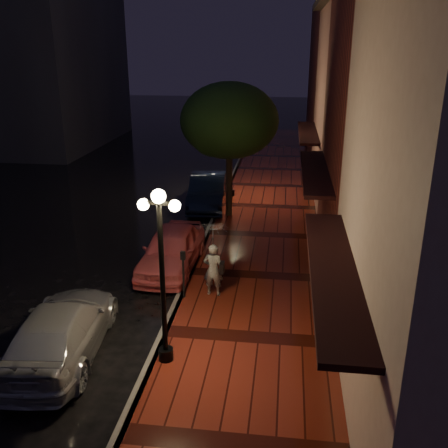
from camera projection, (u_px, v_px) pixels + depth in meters
The scene contains 14 objects.
ground at pixel (191, 275), 16.92m from camera, with size 120.00×120.00×0.00m, color black.
sidewalk at pixel (257, 277), 16.63m from camera, with size 4.50×60.00×0.15m, color #4A160D.
curb at pixel (191, 273), 16.89m from camera, with size 0.25×60.00×0.15m, color #595451.
storefront_mid at pixel (412, 106), 16.07m from camera, with size 5.00×8.00×11.00m, color #511914.
storefront_far at pixel (372, 108), 23.87m from camera, with size 5.00×8.00×9.00m, color #8C5951.
storefront_extra at pixel (350, 82), 33.02m from camera, with size 5.00×12.00×10.00m, color #511914.
streetlamp_near at pixel (162, 268), 11.33m from camera, with size 0.96×0.36×4.31m.
streetlamp_far at pixel (231, 147), 24.38m from camera, with size 0.96×0.36×4.31m.
street_tree at pixel (230, 123), 20.98m from camera, with size 4.16×4.16×5.80m.
pink_car at pixel (172, 249), 17.13m from camera, with size 1.75×4.34×1.48m, color #DF5C60.
navy_car at pixel (208, 191), 23.74m from camera, with size 1.64×4.69×1.54m, color black.
silver_car at pixel (62, 330), 12.38m from camera, with size 1.96×4.83×1.40m, color #919298.
woman_with_umbrella at pixel (213, 248), 14.80m from camera, with size 0.96×0.98×2.31m.
parking_meter at pixel (183, 270), 14.83m from camera, with size 0.14×0.11×1.50m.
Camera 1 is at (3.05, -15.04, 7.41)m, focal length 40.00 mm.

